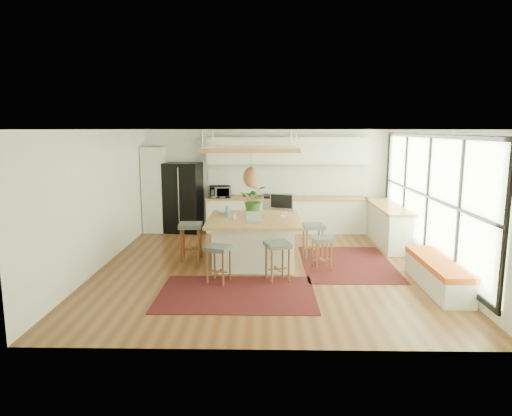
{
  "coord_description": "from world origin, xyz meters",
  "views": [
    {
      "loc": [
        -0.02,
        -8.82,
        2.71
      ],
      "look_at": [
        -0.2,
        0.5,
        1.1
      ],
      "focal_mm": 32.17,
      "sensor_mm": 36.0,
      "label": 1
    }
  ],
  "objects_px": {
    "stool_right_back": "(313,242)",
    "microwave": "(220,190)",
    "fridge": "(183,197)",
    "stool_near_left": "(219,264)",
    "stool_left_side": "(191,244)",
    "monitor": "(282,204)",
    "stool_near_right": "(277,262)",
    "laptop": "(253,216)",
    "stool_right_front": "(322,252)",
    "island": "(254,241)",
    "island_plant": "(254,203)"
  },
  "relations": [
    {
      "from": "stool_near_left",
      "to": "microwave",
      "type": "distance_m",
      "value": 4.22
    },
    {
      "from": "microwave",
      "to": "stool_left_side",
      "type": "bearing_deg",
      "value": -108.41
    },
    {
      "from": "stool_near_right",
      "to": "microwave",
      "type": "bearing_deg",
      "value": 109.5
    },
    {
      "from": "island",
      "to": "stool_right_front",
      "type": "relative_size",
      "value": 2.87
    },
    {
      "from": "stool_near_left",
      "to": "microwave",
      "type": "bearing_deg",
      "value": 95.06
    },
    {
      "from": "stool_near_left",
      "to": "laptop",
      "type": "bearing_deg",
      "value": 54.96
    },
    {
      "from": "laptop",
      "to": "monitor",
      "type": "xyz_separation_m",
      "value": [
        0.56,
        0.66,
        0.14
      ]
    },
    {
      "from": "stool_near_right",
      "to": "laptop",
      "type": "relative_size",
      "value": 2.33
    },
    {
      "from": "island",
      "to": "stool_near_right",
      "type": "xyz_separation_m",
      "value": [
        0.45,
        -1.13,
        -0.11
      ]
    },
    {
      "from": "stool_near_right",
      "to": "stool_right_front",
      "type": "xyz_separation_m",
      "value": [
        0.88,
        0.68,
        0.0
      ]
    },
    {
      "from": "stool_left_side",
      "to": "monitor",
      "type": "distance_m",
      "value": 2.06
    },
    {
      "from": "stool_near_left",
      "to": "microwave",
      "type": "height_order",
      "value": "microwave"
    },
    {
      "from": "stool_right_back",
      "to": "stool_right_front",
      "type": "bearing_deg",
      "value": -82.99
    },
    {
      "from": "island",
      "to": "island_plant",
      "type": "relative_size",
      "value": 2.98
    },
    {
      "from": "stool_right_front",
      "to": "stool_right_back",
      "type": "height_order",
      "value": "stool_right_back"
    },
    {
      "from": "stool_near_left",
      "to": "monitor",
      "type": "relative_size",
      "value": 1.32
    },
    {
      "from": "stool_near_left",
      "to": "stool_left_side",
      "type": "bearing_deg",
      "value": 116.96
    },
    {
      "from": "stool_right_back",
      "to": "microwave",
      "type": "distance_m",
      "value": 3.44
    },
    {
      "from": "island_plant",
      "to": "stool_left_side",
      "type": "bearing_deg",
      "value": -167.03
    },
    {
      "from": "fridge",
      "to": "laptop",
      "type": "height_order",
      "value": "fridge"
    },
    {
      "from": "island_plant",
      "to": "monitor",
      "type": "bearing_deg",
      "value": -20.22
    },
    {
      "from": "stool_near_right",
      "to": "stool_left_side",
      "type": "xyz_separation_m",
      "value": [
        -1.76,
        1.27,
        0.0
      ]
    },
    {
      "from": "laptop",
      "to": "stool_right_back",
      "type": "bearing_deg",
      "value": 30.08
    },
    {
      "from": "stool_near_left",
      "to": "island_plant",
      "type": "height_order",
      "value": "island_plant"
    },
    {
      "from": "stool_right_back",
      "to": "island_plant",
      "type": "relative_size",
      "value": 1.2
    },
    {
      "from": "stool_right_back",
      "to": "laptop",
      "type": "bearing_deg",
      "value": -148.78
    },
    {
      "from": "fridge",
      "to": "stool_right_back",
      "type": "distance_m",
      "value": 4.12
    },
    {
      "from": "stool_right_front",
      "to": "laptop",
      "type": "relative_size",
      "value": 2.12
    },
    {
      "from": "island",
      "to": "monitor",
      "type": "bearing_deg",
      "value": 22.64
    },
    {
      "from": "island",
      "to": "monitor",
      "type": "relative_size",
      "value": 3.61
    },
    {
      "from": "stool_right_back",
      "to": "monitor",
      "type": "bearing_deg",
      "value": -172.04
    },
    {
      "from": "fridge",
      "to": "stool_left_side",
      "type": "bearing_deg",
      "value": -68.81
    },
    {
      "from": "fridge",
      "to": "monitor",
      "type": "relative_size",
      "value": 3.59
    },
    {
      "from": "island",
      "to": "stool_near_right",
      "type": "distance_m",
      "value": 1.22
    },
    {
      "from": "microwave",
      "to": "island",
      "type": "bearing_deg",
      "value": -82.4
    },
    {
      "from": "microwave",
      "to": "island_plant",
      "type": "distance_m",
      "value": 2.6
    },
    {
      "from": "island",
      "to": "monitor",
      "type": "distance_m",
      "value": 0.95
    },
    {
      "from": "stool_right_front",
      "to": "stool_near_right",
      "type": "bearing_deg",
      "value": -142.14
    },
    {
      "from": "fridge",
      "to": "stool_near_left",
      "type": "bearing_deg",
      "value": -63.77
    },
    {
      "from": "fridge",
      "to": "stool_right_front",
      "type": "height_order",
      "value": "fridge"
    },
    {
      "from": "stool_near_right",
      "to": "stool_near_left",
      "type": "bearing_deg",
      "value": -172.15
    },
    {
      "from": "monitor",
      "to": "microwave",
      "type": "xyz_separation_m",
      "value": [
        -1.53,
        2.63,
        -0.08
      ]
    },
    {
      "from": "island",
      "to": "stool_right_front",
      "type": "bearing_deg",
      "value": -18.41
    },
    {
      "from": "microwave",
      "to": "island_plant",
      "type": "bearing_deg",
      "value": -79.49
    },
    {
      "from": "microwave",
      "to": "stool_right_back",
      "type": "bearing_deg",
      "value": -60.12
    },
    {
      "from": "stool_right_front",
      "to": "island_plant",
      "type": "distance_m",
      "value": 1.8
    },
    {
      "from": "stool_near_left",
      "to": "laptop",
      "type": "relative_size",
      "value": 2.22
    },
    {
      "from": "stool_right_back",
      "to": "stool_left_side",
      "type": "distance_m",
      "value": 2.56
    },
    {
      "from": "stool_near_right",
      "to": "stool_right_back",
      "type": "xyz_separation_m",
      "value": [
        0.78,
        1.45,
        0.0
      ]
    },
    {
      "from": "stool_near_right",
      "to": "monitor",
      "type": "distance_m",
      "value": 1.6
    }
  ]
}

